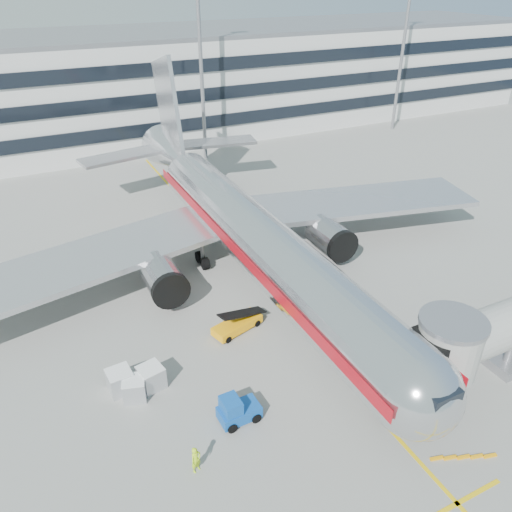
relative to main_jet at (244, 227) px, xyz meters
name	(u,v)px	position (x,y,z in m)	size (l,w,h in m)	color
ground	(313,344)	(0.00, -11.72, -4.23)	(180.00, 180.00, 0.00)	gray
lead_in_line	(253,278)	(0.00, -1.72, -4.23)	(0.25, 70.00, 0.01)	#E6B90C
stop_bar	(457,504)	(0.00, -25.72, -4.23)	(6.00, 0.25, 0.01)	#E6B90C
main_jet	(244,227)	(0.00, 0.00, 0.00)	(50.95, 48.70, 16.06)	silver
terminal	(118,87)	(0.00, 46.23, 3.57)	(150.00, 24.25, 15.60)	silver
light_mast_centre	(200,48)	(8.00, 30.28, 10.64)	(2.40, 1.20, 25.45)	gray
light_mast_east	(405,34)	(42.00, 30.28, 10.64)	(2.40, 1.20, 25.45)	gray
belt_loader	(237,324)	(-4.29, -7.81, -3.67)	(4.27, 2.48, 1.99)	#FFA40A
baggage_tug	(237,410)	(-7.89, -15.72, -3.42)	(2.53, 1.67, 1.87)	#0E499F
cargo_container_left	(120,381)	(-13.60, -10.15, -3.43)	(1.62, 1.62, 1.60)	#B7B9BF
cargo_container_right	(134,388)	(-12.93, -11.15, -3.48)	(1.76, 1.76, 1.50)	#B7B9BF
cargo_container_front	(151,377)	(-11.71, -10.69, -3.44)	(1.76, 1.76, 1.58)	#B7B9BF
ramp_worker	(196,460)	(-11.30, -17.94, -3.38)	(0.63, 0.41, 1.71)	#C1F219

